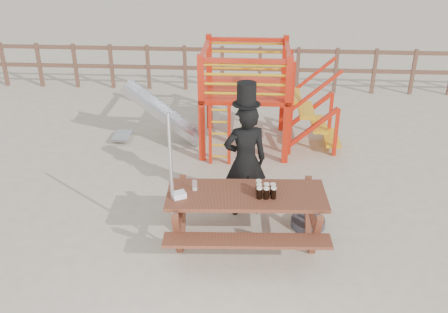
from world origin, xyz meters
The scene contains 10 objects.
ground centered at (0.00, 0.00, 0.00)m, with size 60.00×60.00×0.00m, color beige.
back_fence centered at (0.00, 7.00, 0.74)m, with size 15.09×0.09×1.20m.
playground_fort centered at (0.12, 3.58, 1.07)m, with size 4.71×1.84×2.10m.
picnic_table centered at (0.31, 0.10, 0.55)m, with size 2.30×1.65×0.86m.
man_with_hat centered at (0.27, 0.97, 0.98)m, with size 0.77×0.60×2.20m.
metal_pole centered at (-0.70, -0.10, 1.06)m, with size 0.05×0.05×2.13m, color #B2B2B7.
parasol_base centered at (1.27, 0.63, 0.06)m, with size 0.53×0.53×0.22m.
paper_bag centered at (-0.61, -0.07, 0.90)m, with size 0.18×0.14×0.08m, color white.
stout_pints centered at (0.57, 0.06, 0.95)m, with size 0.28×0.28×0.17m.
empty_glasses centered at (-0.42, 0.15, 0.93)m, with size 0.08×0.08×0.15m.
Camera 1 is at (0.39, -5.92, 4.44)m, focal length 40.00 mm.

